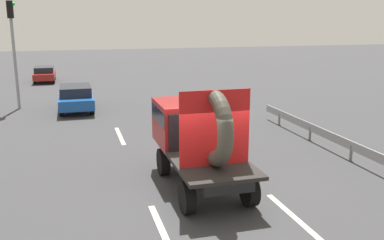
% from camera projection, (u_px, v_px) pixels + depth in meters
% --- Properties ---
extents(ground_plane, '(120.00, 120.00, 0.00)m').
position_uv_depth(ground_plane, '(211.00, 198.00, 11.72)').
color(ground_plane, '#38383A').
extents(flatbed_truck, '(2.02, 4.67, 3.07)m').
position_uv_depth(flatbed_truck, '(196.00, 132.00, 12.67)').
color(flatbed_truck, black).
rests_on(flatbed_truck, ground_plane).
extents(distant_sedan, '(1.76, 4.12, 1.34)m').
position_uv_depth(distant_sedan, '(76.00, 97.00, 22.84)').
color(distant_sedan, black).
rests_on(distant_sedan, ground_plane).
extents(traffic_light, '(0.42, 0.36, 5.74)m').
position_uv_depth(traffic_light, '(13.00, 39.00, 22.55)').
color(traffic_light, gray).
rests_on(traffic_light, ground_plane).
extents(guardrail, '(0.10, 10.68, 0.71)m').
position_uv_depth(guardrail, '(329.00, 136.00, 15.93)').
color(guardrail, gray).
rests_on(guardrail, ground_plane).
extents(lane_dash_left_near, '(0.16, 2.40, 0.01)m').
position_uv_depth(lane_dash_left_near, '(161.00, 227.00, 10.09)').
color(lane_dash_left_near, beige).
rests_on(lane_dash_left_near, ground_plane).
extents(lane_dash_left_far, '(0.16, 2.79, 0.01)m').
position_uv_depth(lane_dash_left_far, '(120.00, 136.00, 17.95)').
color(lane_dash_left_far, beige).
rests_on(lane_dash_left_far, ground_plane).
extents(lane_dash_right_near, '(0.16, 2.69, 0.01)m').
position_uv_depth(lane_dash_right_near, '(293.00, 216.00, 10.66)').
color(lane_dash_right_near, beige).
rests_on(lane_dash_right_near, ground_plane).
extents(lane_dash_right_far, '(0.16, 2.37, 0.01)m').
position_uv_depth(lane_dash_right_far, '(196.00, 131.00, 18.77)').
color(lane_dash_right_far, beige).
rests_on(lane_dash_right_far, ground_plane).
extents(oncoming_car, '(1.56, 3.64, 1.19)m').
position_uv_depth(oncoming_car, '(45.00, 74.00, 33.26)').
color(oncoming_car, black).
rests_on(oncoming_car, ground_plane).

